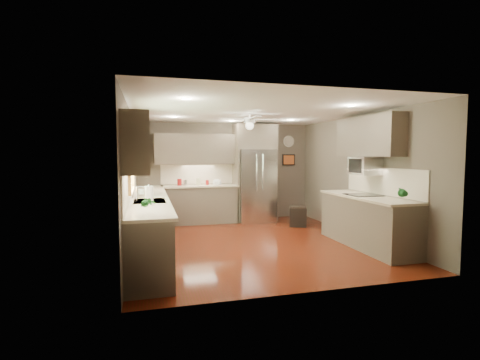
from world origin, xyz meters
name	(u,v)px	position (x,y,z in m)	size (l,w,h in m)	color
floor	(254,242)	(0.00, 0.00, 0.00)	(5.00, 5.00, 0.00)	#521D0A
ceiling	(254,111)	(0.00, 0.00, 2.50)	(5.00, 5.00, 0.00)	white
wall_back	(226,172)	(0.00, 2.50, 1.25)	(4.50, 4.50, 0.00)	brown
wall_front	(315,191)	(0.00, -2.50, 1.25)	(4.50, 4.50, 0.00)	brown
wall_left	(130,180)	(-2.25, 0.00, 1.25)	(5.00, 5.00, 0.00)	brown
wall_right	(358,176)	(2.25, 0.00, 1.25)	(5.00, 5.00, 0.00)	brown
canister_a	(179,182)	(-1.21, 2.22, 1.02)	(0.11, 0.11, 0.17)	maroon
canister_b	(185,183)	(-1.07, 2.22, 1.01)	(0.09, 0.09, 0.13)	silver
canister_c	(198,181)	(-0.75, 2.21, 1.03)	(0.10, 0.10, 0.17)	beige
canister_d	(207,182)	(-0.53, 2.23, 1.00)	(0.08, 0.08, 0.12)	maroon
soap_bottle	(141,192)	(-2.08, 0.13, 1.03)	(0.08, 0.08, 0.18)	white
potted_plant_left	(148,203)	(-1.95, -1.81, 1.09)	(0.15, 0.10, 0.29)	#17521D
potted_plant_right	(403,193)	(1.92, -1.72, 1.09)	(0.17, 0.14, 0.31)	#17521D
bowl	(217,184)	(-0.28, 2.18, 0.97)	(0.22, 0.22, 0.05)	beige
left_run	(149,221)	(-1.95, 0.15, 0.48)	(0.65, 4.70, 1.45)	brown
back_run	(200,203)	(-0.72, 2.20, 0.48)	(1.85, 0.65, 1.45)	brown
uppers	(209,146)	(-0.74, 0.71, 1.87)	(4.50, 4.70, 0.95)	brown
window	(130,163)	(-2.22, -0.50, 1.55)	(0.05, 1.12, 0.92)	#BFF2B2
sink	(150,203)	(-1.93, -0.50, 0.91)	(0.50, 0.70, 0.32)	silver
refrigerator	(255,174)	(0.70, 2.16, 1.19)	(1.06, 0.75, 2.45)	silver
right_run	(367,220)	(1.93, -0.80, 0.48)	(0.70, 2.20, 1.45)	brown
microwave	(365,166)	(2.03, -0.55, 1.48)	(0.43, 0.55, 0.34)	silver
ceiling_fan	(250,122)	(0.00, 0.30, 2.33)	(1.18, 1.18, 0.32)	white
recessed_lights	(246,114)	(-0.04, 0.40, 2.49)	(2.84, 3.14, 0.01)	white
wall_clock	(289,141)	(1.75, 2.48, 2.05)	(0.30, 0.03, 0.30)	white
framed_print	(289,160)	(1.75, 2.48, 1.55)	(0.36, 0.03, 0.30)	black
stool	(298,216)	(1.46, 1.20, 0.24)	(0.51, 0.51, 0.47)	black
paper_towel	(149,195)	(-1.94, -0.97, 1.08)	(0.12, 0.12, 0.30)	white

